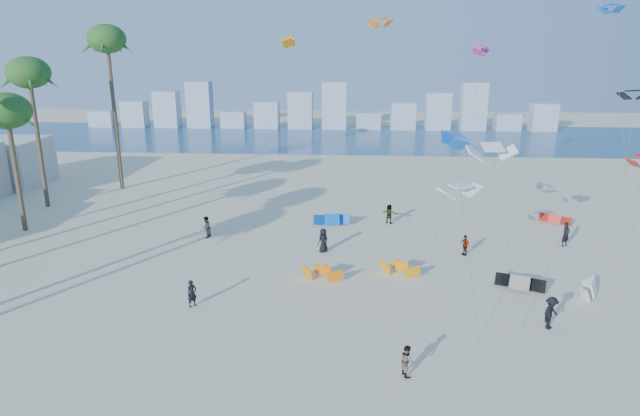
{
  "coord_description": "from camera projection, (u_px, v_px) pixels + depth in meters",
  "views": [
    {
      "loc": [
        5.24,
        -18.96,
        14.96
      ],
      "look_at": [
        3.0,
        16.0,
        4.5
      ],
      "focal_mm": 31.0,
      "sensor_mm": 36.0,
      "label": 1
    }
  ],
  "objects": [
    {
      "name": "ocean",
      "position": [
        324.0,
        137.0,
        91.58
      ],
      "size": [
        220.0,
        220.0,
        0.0
      ],
      "primitive_type": "plane",
      "color": "navy",
      "rests_on": "ground"
    },
    {
      "name": "kitesurfer_near",
      "position": [
        192.0,
        294.0,
        32.49
      ],
      "size": [
        0.71,
        0.71,
        1.66
      ],
      "primitive_type": "imported",
      "rotation": [
        0.0,
        0.0,
        0.78
      ],
      "color": "black",
      "rests_on": "ground"
    },
    {
      "name": "kitesurfer_mid",
      "position": [
        407.0,
        360.0,
        25.76
      ],
      "size": [
        0.78,
        0.89,
        1.54
      ],
      "primitive_type": "imported",
      "rotation": [
        0.0,
        0.0,
        1.88
      ],
      "color": "gray",
      "rests_on": "ground"
    },
    {
      "name": "kitesurfers_far",
      "position": [
        402.0,
        245.0,
        40.19
      ],
      "size": [
        28.84,
        19.31,
        1.92
      ],
      "color": "black",
      "rests_on": "ground"
    },
    {
      "name": "grounded_kites",
      "position": [
        437.0,
        255.0,
        39.44
      ],
      "size": [
        22.25,
        16.94,
        1.02
      ],
      "color": "orange",
      "rests_on": "ground"
    },
    {
      "name": "flying_kites",
      "position": [
        500.0,
        90.0,
        40.0
      ],
      "size": [
        33.23,
        32.07,
        18.45
      ],
      "color": "silver",
      "rests_on": "ground"
    },
    {
      "name": "distant_skyline",
      "position": [
        320.0,
        112.0,
        100.34
      ],
      "size": [
        85.0,
        3.0,
        8.4
      ],
      "color": "#9EADBF",
      "rests_on": "ground"
    }
  ]
}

